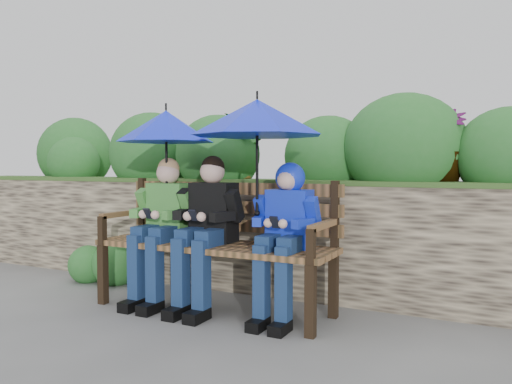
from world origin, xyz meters
The scene contains 8 objects.
ground centered at (0.00, 0.00, 0.00)m, with size 60.00×60.00×0.00m, color #535353.
garden_backdrop centered at (-0.05, 1.59, 0.64)m, with size 8.00×2.84×1.80m.
park_bench centered at (-0.34, 0.09, 0.59)m, with size 1.97×0.58×1.04m.
boy_left centered at (-0.82, -0.01, 0.69)m, with size 0.52×0.60×1.22m.
boy_middle centered at (-0.38, -0.01, 0.70)m, with size 0.53×0.62×1.24m.
boy_right centered at (0.28, 0.01, 0.72)m, with size 0.48×0.59×1.18m.
umbrella_left centered at (-0.80, 0.03, 1.48)m, with size 0.81×0.81×0.92m.
umbrella_right centered at (0.07, -0.02, 1.51)m, with size 1.00×1.00×0.93m.
Camera 1 is at (1.74, -3.35, 1.15)m, focal length 35.00 mm.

